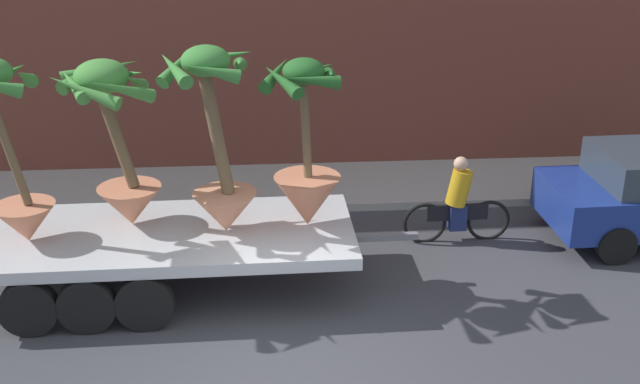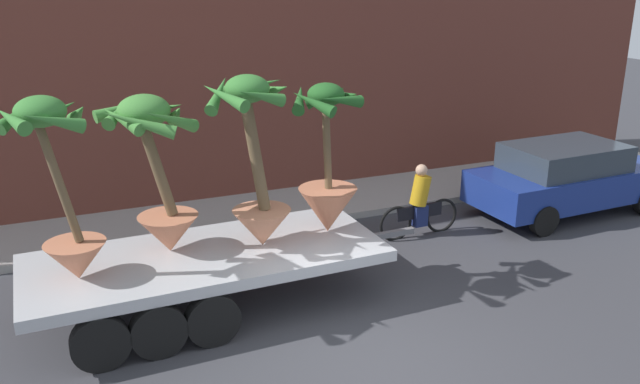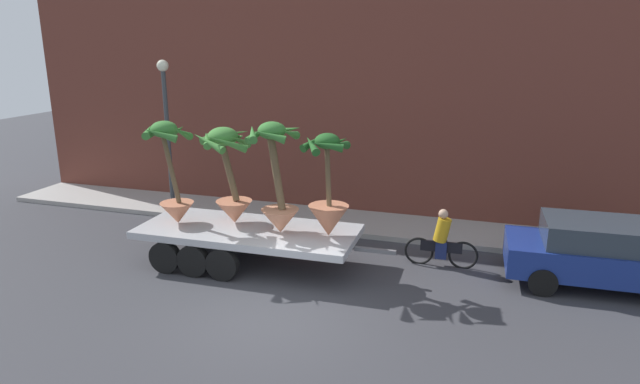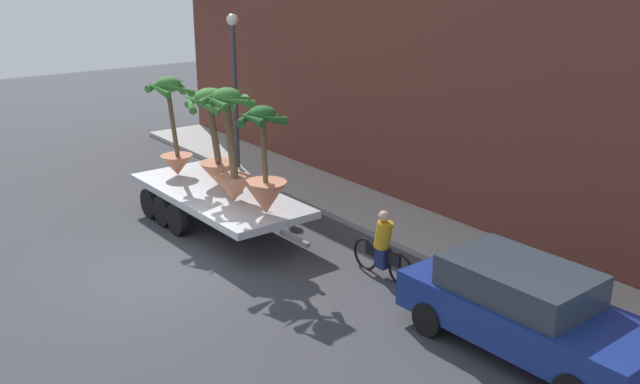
{
  "view_description": "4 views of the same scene",
  "coord_description": "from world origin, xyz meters",
  "px_view_note": "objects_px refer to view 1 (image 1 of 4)",
  "views": [
    {
      "loc": [
        -0.19,
        -8.4,
        6.0
      ],
      "look_at": [
        0.63,
        2.81,
        1.32
      ],
      "focal_mm": 44.94,
      "sensor_mm": 36.0,
      "label": 1
    },
    {
      "loc": [
        -3.74,
        -7.04,
        5.16
      ],
      "look_at": [
        0.59,
        3.13,
        1.42
      ],
      "focal_mm": 36.95,
      "sensor_mm": 36.0,
      "label": 2
    },
    {
      "loc": [
        3.95,
        -9.54,
        5.56
      ],
      "look_at": [
        0.09,
        2.74,
        1.96
      ],
      "focal_mm": 30.59,
      "sensor_mm": 36.0,
      "label": 3
    },
    {
      "loc": [
        13.12,
        -5.7,
        6.5
      ],
      "look_at": [
        1.14,
        3.41,
        1.49
      ],
      "focal_mm": 39.01,
      "sensor_mm": 36.0,
      "label": 4
    }
  ],
  "objects_px": {
    "potted_palm_front": "(117,143)",
    "potted_palm_extra": "(10,158)",
    "potted_palm_rear": "(306,166)",
    "potted_palm_middle": "(218,152)",
    "flatbed_trailer": "(148,245)",
    "cyclist": "(458,204)"
  },
  "relations": [
    {
      "from": "potted_palm_rear",
      "to": "potted_palm_extra",
      "type": "distance_m",
      "value": 4.09
    },
    {
      "from": "potted_palm_middle",
      "to": "cyclist",
      "type": "xyz_separation_m",
      "value": [
        3.87,
        1.41,
        -1.54
      ]
    },
    {
      "from": "potted_palm_rear",
      "to": "cyclist",
      "type": "xyz_separation_m",
      "value": [
        2.61,
        1.28,
        -1.23
      ]
    },
    {
      "from": "potted_palm_rear",
      "to": "cyclist",
      "type": "bearing_deg",
      "value": 26.16
    },
    {
      "from": "flatbed_trailer",
      "to": "potted_palm_rear",
      "type": "xyz_separation_m",
      "value": [
        2.34,
        0.08,
        1.15
      ]
    },
    {
      "from": "potted_palm_middle",
      "to": "cyclist",
      "type": "bearing_deg",
      "value": 19.97
    },
    {
      "from": "flatbed_trailer",
      "to": "potted_palm_extra",
      "type": "height_order",
      "value": "potted_palm_extra"
    },
    {
      "from": "potted_palm_front",
      "to": "cyclist",
      "type": "xyz_separation_m",
      "value": [
        5.31,
        1.08,
        -1.6
      ]
    },
    {
      "from": "potted_palm_extra",
      "to": "cyclist",
      "type": "xyz_separation_m",
      "value": [
        6.68,
        1.54,
        -1.56
      ]
    },
    {
      "from": "potted_palm_front",
      "to": "potted_palm_rear",
      "type": "bearing_deg",
      "value": -4.37
    },
    {
      "from": "potted_palm_rear",
      "to": "potted_palm_extra",
      "type": "xyz_separation_m",
      "value": [
        -4.07,
        -0.25,
        0.33
      ]
    },
    {
      "from": "flatbed_trailer",
      "to": "cyclist",
      "type": "distance_m",
      "value": 5.14
    },
    {
      "from": "flatbed_trailer",
      "to": "potted_palm_middle",
      "type": "height_order",
      "value": "potted_palm_middle"
    },
    {
      "from": "potted_palm_extra",
      "to": "flatbed_trailer",
      "type": "bearing_deg",
      "value": 5.7
    },
    {
      "from": "flatbed_trailer",
      "to": "cyclist",
      "type": "height_order",
      "value": "cyclist"
    },
    {
      "from": "potted_palm_rear",
      "to": "potted_palm_extra",
      "type": "height_order",
      "value": "potted_palm_extra"
    },
    {
      "from": "potted_palm_rear",
      "to": "potted_palm_middle",
      "type": "height_order",
      "value": "potted_palm_middle"
    },
    {
      "from": "potted_palm_middle",
      "to": "potted_palm_extra",
      "type": "bearing_deg",
      "value": -177.36
    },
    {
      "from": "flatbed_trailer",
      "to": "potted_palm_front",
      "type": "bearing_deg",
      "value": 141.38
    },
    {
      "from": "potted_palm_rear",
      "to": "potted_palm_front",
      "type": "xyz_separation_m",
      "value": [
        -2.7,
        0.21,
        0.36
      ]
    },
    {
      "from": "potted_palm_front",
      "to": "potted_palm_extra",
      "type": "distance_m",
      "value": 1.44
    },
    {
      "from": "potted_palm_rear",
      "to": "potted_palm_middle",
      "type": "bearing_deg",
      "value": -174.48
    }
  ]
}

